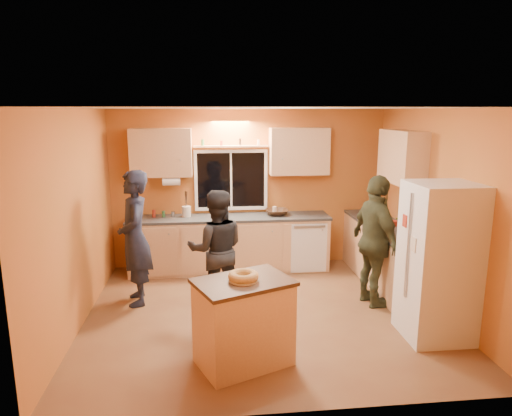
{
  "coord_description": "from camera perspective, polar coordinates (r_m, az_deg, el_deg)",
  "views": [
    {
      "loc": [
        -0.69,
        -5.45,
        2.57
      ],
      "look_at": [
        -0.06,
        0.4,
        1.31
      ],
      "focal_mm": 32.0,
      "sensor_mm": 36.0,
      "label": 1
    }
  ],
  "objects": [
    {
      "name": "room_shell",
      "position": [
        6.0,
        1.67,
        2.93
      ],
      "size": [
        4.54,
        4.04,
        2.61
      ],
      "color": "#BE6530",
      "rests_on": "ground"
    },
    {
      "name": "bundt_pastry",
      "position": [
        4.6,
        -1.59,
        -8.51
      ],
      "size": [
        0.31,
        0.31,
        0.09
      ],
      "primitive_type": "torus",
      "color": "#B29049",
      "rests_on": "island"
    },
    {
      "name": "mixing_bowl",
      "position": [
        7.46,
        2.63,
        -0.52
      ],
      "size": [
        0.38,
        0.38,
        0.09
      ],
      "primitive_type": "imported",
      "rotation": [
        0.0,
        0.0,
        0.02
      ],
      "color": "black",
      "rests_on": "back_counter"
    },
    {
      "name": "right_counter",
      "position": [
        6.85,
        16.96,
        -6.5
      ],
      "size": [
        0.62,
        1.84,
        0.9
      ],
      "color": "tan",
      "rests_on": "ground"
    },
    {
      "name": "island",
      "position": [
        4.8,
        -1.56,
        -14.02
      ],
      "size": [
        1.11,
        0.95,
        0.91
      ],
      "rotation": [
        0.0,
        0.0,
        0.4
      ],
      "color": "tan",
      "rests_on": "ground"
    },
    {
      "name": "person_right",
      "position": [
        6.23,
        14.71,
        -4.07
      ],
      "size": [
        0.6,
        1.09,
        1.76
      ],
      "primitive_type": "imported",
      "rotation": [
        0.0,
        0.0,
        1.74
      ],
      "color": "#2E311F",
      "rests_on": "ground"
    },
    {
      "name": "potted_plant",
      "position": [
        6.63,
        18.13,
        -1.78
      ],
      "size": [
        0.34,
        0.32,
        0.3
      ],
      "primitive_type": "imported",
      "rotation": [
        0.0,
        0.0,
        0.38
      ],
      "color": "gray",
      "rests_on": "right_counter"
    },
    {
      "name": "utensil_crock",
      "position": [
        7.39,
        -8.69,
        -0.44
      ],
      "size": [
        0.14,
        0.14,
        0.17
      ],
      "primitive_type": "cylinder",
      "color": "beige",
      "rests_on": "back_counter"
    },
    {
      "name": "back_counter",
      "position": [
        7.49,
        -0.53,
        -4.35
      ],
      "size": [
        4.23,
        0.62,
        0.9
      ],
      "color": "tan",
      "rests_on": "ground"
    },
    {
      "name": "refrigerator",
      "position": [
        5.58,
        21.87,
        -6.27
      ],
      "size": [
        0.72,
        0.7,
        1.8
      ],
      "primitive_type": "cube",
      "color": "silver",
      "rests_on": "ground"
    },
    {
      "name": "red_box",
      "position": [
        7.06,
        16.65,
        -1.83
      ],
      "size": [
        0.17,
        0.13,
        0.07
      ],
      "primitive_type": "cube",
      "rotation": [
        0.0,
        0.0,
        -0.05
      ],
      "color": "maroon",
      "rests_on": "right_counter"
    },
    {
      "name": "person_left",
      "position": [
        6.3,
        -14.91,
        -3.66
      ],
      "size": [
        0.56,
        0.74,
        1.82
      ],
      "primitive_type": "imported",
      "rotation": [
        0.0,
        0.0,
        -1.37
      ],
      "color": "black",
      "rests_on": "ground"
    },
    {
      "name": "person_center",
      "position": [
        6.01,
        -4.96,
        -5.19
      ],
      "size": [
        0.78,
        0.61,
        1.58
      ],
      "primitive_type": "imported",
      "rotation": [
        0.0,
        0.0,
        3.16
      ],
      "color": "black",
      "rests_on": "ground"
    },
    {
      "name": "ground",
      "position": [
        6.07,
        0.97,
        -12.99
      ],
      "size": [
        4.5,
        4.5,
        0.0
      ],
      "primitive_type": "plane",
      "color": "brown",
      "rests_on": "ground"
    }
  ]
}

